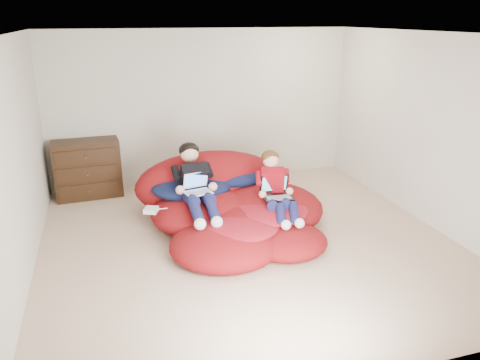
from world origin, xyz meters
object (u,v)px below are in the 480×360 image
Objects in this scene: beanbag_pile at (230,206)px; laptop_white at (197,187)px; dresser at (88,169)px; laptop_black at (276,191)px; older_boy at (195,180)px; younger_boy at (276,185)px.

beanbag_pile is 6.90× the size of laptop_white.
dresser is 2.49m from beanbag_pile.
dresser is 2.63× the size of laptop_black.
older_boy reaches higher than younger_boy.
laptop_white is at bearing -165.67° from beanbag_pile.
laptop_white is at bearing -52.98° from dresser.
older_boy reaches higher than laptop_white.
laptop_white is (1.36, -1.80, 0.20)m from dresser.
beanbag_pile is 2.55× the size of younger_boy.
laptop_black is at bearing -41.66° from dresser.
dresser is 0.40× the size of beanbag_pile.
laptop_white is (-0.47, -0.12, 0.37)m from beanbag_pile.
laptop_white is (-0.97, 0.25, -0.00)m from younger_boy.
dresser is 1.03× the size of younger_boy.
beanbag_pile is (1.83, -1.68, -0.17)m from dresser.
older_boy is at bearing -51.02° from dresser.
laptop_black is at bearing -15.55° from laptop_white.
beanbag_pile is at bearing 142.12° from laptop_black.
dresser reaches higher than laptop_black.
beanbag_pile is 6.50× the size of laptop_black.
younger_boy is at bearing -20.82° from older_boy.
older_boy is at bearing 90.00° from laptop_white.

